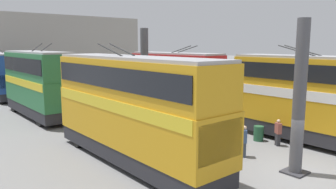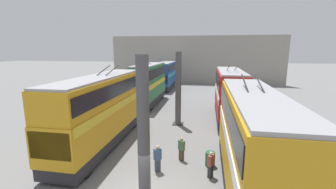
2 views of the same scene
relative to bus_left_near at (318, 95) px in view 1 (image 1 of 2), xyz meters
The scene contains 13 objects.
ground_plane 5.86m from the bus_left_near, 106.19° to the left, with size 240.00×240.00×0.00m, color slate.
depot_back_wall 37.61m from the bus_left_near, ahead, with size 0.50×36.00×9.89m.
support_column_near 5.12m from the bus_left_near, 107.01° to the left, with size 1.00×1.00×6.87m.
support_column_far 11.19m from the bus_left_near, 25.87° to the left, with size 1.00×1.00×6.87m.
bus_left_near is the anchor object (origin of this frame).
bus_left_far 12.51m from the bus_left_near, ahead, with size 9.59×2.54×5.67m.
bus_right_near 10.67m from the bus_left_near, 66.25° to the left, with size 11.26×2.54×5.82m.
bus_right_mid 20.22m from the bus_left_near, 28.87° to the left, with size 9.58×2.54×5.83m.
bus_right_far 31.10m from the bus_left_near, 18.29° to the left, with size 9.09×2.54×5.44m.
person_by_left_row 3.09m from the bus_left_near, 56.04° to the left, with size 0.48×0.42×1.54m.
person_aisle_midway 5.19m from the bus_left_near, 51.39° to the left, with size 0.45×0.48×1.55m.
person_aisle_foreground 5.49m from the bus_left_near, 74.84° to the left, with size 0.46×0.47×1.65m.
oil_drum 4.01m from the bus_left_near, 36.56° to the left, with size 0.62×0.62×0.90m.
Camera 1 is at (-7.23, 13.43, 5.76)m, focal length 35.00 mm.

